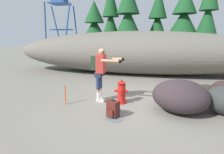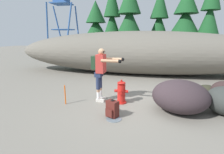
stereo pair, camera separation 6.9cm
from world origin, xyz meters
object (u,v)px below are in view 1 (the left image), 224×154
Objects in this scene: fire_hydrant at (121,92)px; survey_stake at (65,95)px; boulder_outlier at (206,90)px; utility_worker at (101,68)px; spare_backpack at (113,109)px; boulder_mid at (180,96)px; boulder_small at (223,91)px.

fire_hydrant reaches higher than survey_stake.
boulder_outlier is (2.87, 1.36, -0.15)m from fire_hydrant.
utility_worker is 3.87m from boulder_outlier.
boulder_outlier is (2.93, 2.38, -0.03)m from spare_backpack.
spare_backpack is 1.70m from survey_stake.
spare_backpack is 1.92m from boulder_mid.
survey_stake is (-1.67, -0.47, -0.04)m from fire_hydrant.
boulder_mid is at bearing -5.01° from utility_worker.
fire_hydrant reaches higher than spare_backpack.
fire_hydrant is at bearing -165.42° from boulder_small.
boulder_mid reaches higher than boulder_outlier.
survey_stake is at bearing -176.68° from boulder_mid.
fire_hydrant is at bearing 15.74° from survey_stake.
boulder_small is 1.32× the size of survey_stake.
fire_hydrant is 1.59× the size of spare_backpack.
boulder_outlier is at bearing 156.48° from spare_backpack.
utility_worker is 2.82× the size of survey_stake.
utility_worker is at bearing -168.30° from boulder_small.
fire_hydrant is at bearing 170.71° from boulder_mid.
fire_hydrant is 3.18m from boulder_outlier.
fire_hydrant reaches higher than boulder_small.
spare_backpack is 0.31× the size of boulder_mid.
boulder_mid is at bearing -143.65° from boulder_small.
fire_hydrant is 0.44× the size of utility_worker.
utility_worker is 1.48m from spare_backpack.
boulder_outlier is at bearing 121.92° from boulder_small.
boulder_mid is at bearing -125.80° from boulder_outlier.
spare_backpack is at bearing -156.99° from boulder_mid.
boulder_small is at bearing 14.58° from fire_hydrant.
utility_worker reaches higher than boulder_outlier.
spare_backpack is (0.59, -1.06, -0.86)m from utility_worker.
boulder_mid is (2.35, -0.31, -0.63)m from utility_worker.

